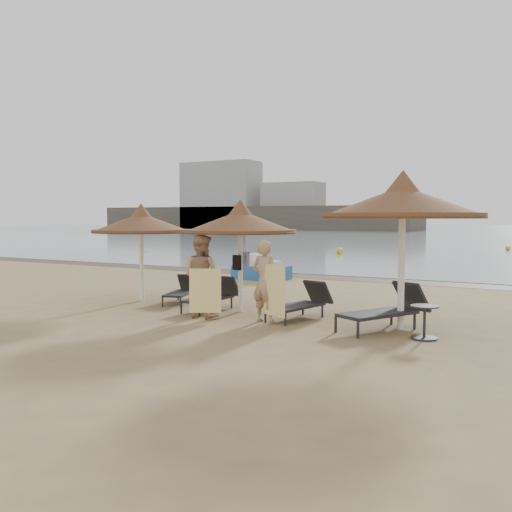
{
  "coord_description": "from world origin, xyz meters",
  "views": [
    {
      "loc": [
        6.74,
        -10.54,
        2.31
      ],
      "look_at": [
        0.04,
        1.2,
        1.36
      ],
      "focal_mm": 40.0,
      "sensor_mm": 36.0,
      "label": 1
    }
  ],
  "objects_px": {
    "palapa_center": "(240,222)",
    "lounger_far_right": "(388,309)",
    "lounger_near_left": "(214,295)",
    "person_left": "(201,269)",
    "person_right": "(265,275)",
    "lounger_near_right": "(303,302)",
    "side_table": "(424,323)",
    "palapa_left": "(141,223)",
    "palapa_right": "(403,203)",
    "pedal_boat": "(261,270)",
    "lounger_far_left": "(182,290)"
  },
  "relations": [
    {
      "from": "palapa_left",
      "to": "lounger_far_left",
      "type": "xyz_separation_m",
      "value": [
        1.11,
        0.34,
        -1.79
      ]
    },
    {
      "from": "lounger_near_right",
      "to": "person_right",
      "type": "bearing_deg",
      "value": -108.4
    },
    {
      "from": "palapa_center",
      "to": "lounger_far_right",
      "type": "relative_size",
      "value": 1.26
    },
    {
      "from": "lounger_near_left",
      "to": "lounger_near_right",
      "type": "bearing_deg",
      "value": 1.28
    },
    {
      "from": "palapa_left",
      "to": "lounger_far_right",
      "type": "bearing_deg",
      "value": -4.32
    },
    {
      "from": "lounger_near_left",
      "to": "lounger_far_right",
      "type": "distance_m",
      "value": 4.47
    },
    {
      "from": "palapa_center",
      "to": "pedal_boat",
      "type": "height_order",
      "value": "palapa_center"
    },
    {
      "from": "palapa_center",
      "to": "lounger_near_left",
      "type": "bearing_deg",
      "value": -177.06
    },
    {
      "from": "lounger_far_right",
      "to": "pedal_boat",
      "type": "xyz_separation_m",
      "value": [
        -6.83,
        6.88,
        -0.08
      ]
    },
    {
      "from": "lounger_far_left",
      "to": "lounger_near_right",
      "type": "distance_m",
      "value": 3.89
    },
    {
      "from": "lounger_near_left",
      "to": "person_left",
      "type": "relative_size",
      "value": 0.82
    },
    {
      "from": "lounger_far_left",
      "to": "lounger_far_right",
      "type": "distance_m",
      "value": 5.95
    },
    {
      "from": "palapa_center",
      "to": "lounger_far_right",
      "type": "height_order",
      "value": "palapa_center"
    },
    {
      "from": "lounger_near_right",
      "to": "side_table",
      "type": "distance_m",
      "value": 3.04
    },
    {
      "from": "palapa_left",
      "to": "side_table",
      "type": "xyz_separation_m",
      "value": [
        7.86,
        -1.12,
        -1.81
      ]
    },
    {
      "from": "palapa_right",
      "to": "lounger_far_left",
      "type": "xyz_separation_m",
      "value": [
        -6.11,
        0.76,
        -2.25
      ]
    },
    {
      "from": "palapa_right",
      "to": "lounger_far_right",
      "type": "distance_m",
      "value": 2.17
    },
    {
      "from": "palapa_left",
      "to": "lounger_far_right",
      "type": "xyz_separation_m",
      "value": [
        6.99,
        -0.53,
        -1.69
      ]
    },
    {
      "from": "lounger_far_left",
      "to": "person_left",
      "type": "relative_size",
      "value": 0.76
    },
    {
      "from": "person_left",
      "to": "lounger_far_left",
      "type": "bearing_deg",
      "value": -37.84
    },
    {
      "from": "side_table",
      "to": "palapa_right",
      "type": "bearing_deg",
      "value": 132.77
    },
    {
      "from": "lounger_far_left",
      "to": "pedal_boat",
      "type": "height_order",
      "value": "pedal_boat"
    },
    {
      "from": "palapa_left",
      "to": "person_right",
      "type": "relative_size",
      "value": 1.28
    },
    {
      "from": "palapa_left",
      "to": "side_table",
      "type": "relative_size",
      "value": 4.21
    },
    {
      "from": "palapa_center",
      "to": "lounger_far_right",
      "type": "xyz_separation_m",
      "value": [
        3.72,
        -0.32,
        -1.74
      ]
    },
    {
      "from": "palapa_right",
      "to": "person_right",
      "type": "relative_size",
      "value": 1.56
    },
    {
      "from": "pedal_boat",
      "to": "side_table",
      "type": "bearing_deg",
      "value": -39.69
    },
    {
      "from": "lounger_near_right",
      "to": "palapa_left",
      "type": "bearing_deg",
      "value": -171.77
    },
    {
      "from": "palapa_center",
      "to": "person_left",
      "type": "relative_size",
      "value": 1.24
    },
    {
      "from": "pedal_boat",
      "to": "lounger_near_right",
      "type": "bearing_deg",
      "value": -49.68
    },
    {
      "from": "person_right",
      "to": "side_table",
      "type": "bearing_deg",
      "value": -173.55
    },
    {
      "from": "palapa_center",
      "to": "person_left",
      "type": "distance_m",
      "value": 1.57
    },
    {
      "from": "palapa_right",
      "to": "person_right",
      "type": "bearing_deg",
      "value": -165.76
    },
    {
      "from": "lounger_far_right",
      "to": "pedal_boat",
      "type": "distance_m",
      "value": 9.69
    },
    {
      "from": "side_table",
      "to": "person_left",
      "type": "xyz_separation_m",
      "value": [
        -4.96,
        -0.19,
        0.8
      ]
    },
    {
      "from": "palapa_left",
      "to": "palapa_right",
      "type": "height_order",
      "value": "palapa_right"
    },
    {
      "from": "lounger_far_left",
      "to": "person_right",
      "type": "distance_m",
      "value": 3.72
    },
    {
      "from": "lounger_near_right",
      "to": "lounger_far_right",
      "type": "relative_size",
      "value": 0.87
    },
    {
      "from": "palapa_left",
      "to": "palapa_center",
      "type": "distance_m",
      "value": 3.27
    },
    {
      "from": "person_left",
      "to": "person_right",
      "type": "bearing_deg",
      "value": -168.39
    },
    {
      "from": "side_table",
      "to": "pedal_boat",
      "type": "xyz_separation_m",
      "value": [
        -7.7,
        7.47,
        0.04
      ]
    },
    {
      "from": "lounger_near_right",
      "to": "lounger_far_right",
      "type": "height_order",
      "value": "lounger_far_right"
    },
    {
      "from": "palapa_center",
      "to": "person_right",
      "type": "bearing_deg",
      "value": -37.73
    },
    {
      "from": "person_left",
      "to": "side_table",
      "type": "bearing_deg",
      "value": -172.99
    },
    {
      "from": "palapa_center",
      "to": "palapa_right",
      "type": "relative_size",
      "value": 0.84
    },
    {
      "from": "person_left",
      "to": "pedal_boat",
      "type": "xyz_separation_m",
      "value": [
        -2.74,
        7.66,
        -0.76
      ]
    },
    {
      "from": "palapa_left",
      "to": "lounger_far_right",
      "type": "height_order",
      "value": "palapa_left"
    },
    {
      "from": "palapa_center",
      "to": "lounger_far_left",
      "type": "bearing_deg",
      "value": 165.81
    },
    {
      "from": "palapa_right",
      "to": "palapa_center",
      "type": "bearing_deg",
      "value": 176.87
    },
    {
      "from": "palapa_right",
      "to": "pedal_boat",
      "type": "xyz_separation_m",
      "value": [
        -7.06,
        6.77,
        -2.24
      ]
    }
  ]
}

